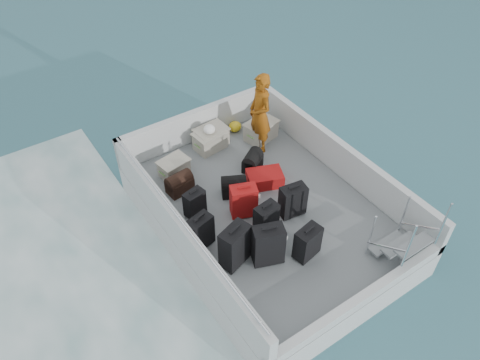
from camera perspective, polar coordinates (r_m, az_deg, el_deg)
The scene contains 23 objects.
ground at distance 8.99m, azimuth 3.01°, elevation -5.89°, with size 160.00×160.00×0.00m, color #153D4C.
ferry_hull at distance 8.77m, azimuth 3.08°, elevation -4.60°, with size 3.60×5.00×0.60m, color silver.
deck at distance 8.54m, azimuth 3.15°, elevation -3.20°, with size 3.30×4.70×0.02m, color slate.
deck_fittings at distance 8.26m, azimuth 6.51°, elevation -1.71°, with size 3.60×5.00×0.90m.
suitcase_0 at distance 7.41m, azimuth -0.63°, elevation -8.11°, with size 0.50×0.28×0.76m, color black.
suitcase_1 at distance 7.70m, azimuth -4.84°, elevation -6.39°, with size 0.43×0.24×0.64m, color black.
suitcase_2 at distance 8.23m, azimuth -5.54°, elevation -2.87°, with size 0.37×0.22×0.53m, color black.
suitcase_3 at distance 7.44m, azimuth 3.44°, elevation -7.96°, with size 0.49×0.29×0.75m, color black.
suitcase_4 at distance 7.91m, azimuth 3.21°, elevation -4.79°, with size 0.40×0.24×0.60m, color black.
suitcase_5 at distance 8.16m, azimuth 0.45°, elevation -2.62°, with size 0.46×0.27×0.63m, color #AA0D15.
suitcase_6 at distance 7.63m, azimuth 8.23°, elevation -7.63°, with size 0.43×0.26×0.60m, color black.
suitcase_7 at distance 8.21m, azimuth 6.44°, elevation -2.58°, with size 0.45×0.26×0.63m, color black.
suitcase_8 at distance 8.87m, azimuth 3.04°, elevation 0.21°, with size 0.44×0.66×0.26m, color #AA0D15.
duffel_0 at distance 8.75m, azimuth -7.36°, elevation -0.57°, with size 0.48×0.30×0.32m, color black, non-canonical shape.
duffel_1 at distance 8.63m, azimuth -0.76°, elevation -0.94°, with size 0.45×0.30×0.32m, color black, non-canonical shape.
duffel_2 at distance 9.15m, azimuth 1.54°, elevation 2.13°, with size 0.42×0.30×0.32m, color black, non-canonical shape.
crate_0 at distance 9.11m, azimuth -8.04°, elevation 1.45°, with size 0.53×0.37×0.32m, color #B0AA99.
crate_1 at distance 9.74m, azimuth -3.50°, elevation 5.20°, with size 0.62×0.43×0.38m, color #B0AA99.
crate_2 at distance 9.65m, azimuth -3.68°, elevation 4.75°, with size 0.61×0.42×0.37m, color #B0AA99.
crate_3 at distance 9.90m, azimuth 2.57°, elevation 5.98°, with size 0.64×0.44×0.38m, color #B0AA99.
yellow_bag at distance 10.15m, azimuth -0.61°, elevation 6.54°, with size 0.28×0.26×0.22m, color gold.
white_bag at distance 9.48m, azimuth -3.75°, elevation 6.05°, with size 0.24×0.24×0.18m, color white.
passenger at distance 9.25m, azimuth 2.46°, elevation 8.06°, with size 0.63×0.41×1.70m, color #C86612.
Camera 1 is at (-3.68, -4.63, 6.77)m, focal length 35.00 mm.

